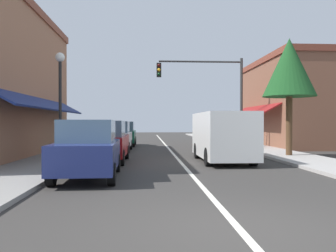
{
  "coord_description": "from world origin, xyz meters",
  "views": [
    {
      "loc": [
        -1.47,
        -5.7,
        1.68
      ],
      "look_at": [
        -0.16,
        15.87,
        1.49
      ],
      "focal_mm": 38.69,
      "sensor_mm": 36.0,
      "label": 1
    }
  ],
  "objects_px": {
    "traffic_signal_mast_arm": "(212,86)",
    "tree_right_near": "(289,68)",
    "street_lamp_left_near": "(60,89)",
    "van_in_lane": "(222,135)",
    "parked_car_second_left": "(106,142)",
    "parked_car_far_left": "(123,134)",
    "parked_car_third_left": "(116,136)",
    "parked_car_nearest_left": "(88,149)"
  },
  "relations": [
    {
      "from": "traffic_signal_mast_arm",
      "to": "tree_right_near",
      "type": "relative_size",
      "value": 1.03
    },
    {
      "from": "parked_car_third_left",
      "to": "traffic_signal_mast_arm",
      "type": "bearing_deg",
      "value": 19.17
    },
    {
      "from": "parked_car_far_left",
      "to": "street_lamp_left_near",
      "type": "xyz_separation_m",
      "value": [
        -1.68,
        -12.03,
        2.13
      ]
    },
    {
      "from": "traffic_signal_mast_arm",
      "to": "street_lamp_left_near",
      "type": "distance_m",
      "value": 11.98
    },
    {
      "from": "traffic_signal_mast_arm",
      "to": "tree_right_near",
      "type": "bearing_deg",
      "value": -67.66
    },
    {
      "from": "parked_car_far_left",
      "to": "traffic_signal_mast_arm",
      "type": "bearing_deg",
      "value": -25.44
    },
    {
      "from": "parked_car_third_left",
      "to": "traffic_signal_mast_arm",
      "type": "relative_size",
      "value": 0.69
    },
    {
      "from": "parked_car_third_left",
      "to": "street_lamp_left_near",
      "type": "bearing_deg",
      "value": -101.64
    },
    {
      "from": "traffic_signal_mast_arm",
      "to": "street_lamp_left_near",
      "type": "height_order",
      "value": "traffic_signal_mast_arm"
    },
    {
      "from": "street_lamp_left_near",
      "to": "tree_right_near",
      "type": "bearing_deg",
      "value": 15.47
    },
    {
      "from": "parked_car_nearest_left",
      "to": "traffic_signal_mast_arm",
      "type": "relative_size",
      "value": 0.7
    },
    {
      "from": "parked_car_far_left",
      "to": "traffic_signal_mast_arm",
      "type": "relative_size",
      "value": 0.69
    },
    {
      "from": "parked_car_second_left",
      "to": "van_in_lane",
      "type": "distance_m",
      "value": 5.02
    },
    {
      "from": "parked_car_nearest_left",
      "to": "parked_car_second_left",
      "type": "distance_m",
      "value": 4.56
    },
    {
      "from": "parked_car_third_left",
      "to": "tree_right_near",
      "type": "xyz_separation_m",
      "value": [
        8.71,
        -4.26,
        3.45
      ]
    },
    {
      "from": "van_in_lane",
      "to": "traffic_signal_mast_arm",
      "type": "distance_m",
      "value": 8.59
    },
    {
      "from": "street_lamp_left_near",
      "to": "parked_car_far_left",
      "type": "bearing_deg",
      "value": 82.06
    },
    {
      "from": "street_lamp_left_near",
      "to": "parked_car_second_left",
      "type": "bearing_deg",
      "value": 38.93
    },
    {
      "from": "traffic_signal_mast_arm",
      "to": "parked_car_nearest_left",
      "type": "bearing_deg",
      "value": -116.12
    },
    {
      "from": "tree_right_near",
      "to": "street_lamp_left_near",
      "type": "bearing_deg",
      "value": -164.53
    },
    {
      "from": "parked_car_nearest_left",
      "to": "van_in_lane",
      "type": "relative_size",
      "value": 0.8
    },
    {
      "from": "van_in_lane",
      "to": "street_lamp_left_near",
      "type": "height_order",
      "value": "street_lamp_left_near"
    },
    {
      "from": "parked_car_nearest_left",
      "to": "tree_right_near",
      "type": "bearing_deg",
      "value": 33.61
    },
    {
      "from": "traffic_signal_mast_arm",
      "to": "street_lamp_left_near",
      "type": "bearing_deg",
      "value": -129.99
    },
    {
      "from": "van_in_lane",
      "to": "tree_right_near",
      "type": "relative_size",
      "value": 0.9
    },
    {
      "from": "parked_car_third_left",
      "to": "parked_car_far_left",
      "type": "height_order",
      "value": "same"
    },
    {
      "from": "tree_right_near",
      "to": "parked_car_far_left",
      "type": "bearing_deg",
      "value": 133.04
    },
    {
      "from": "parked_car_second_left",
      "to": "parked_car_nearest_left",
      "type": "bearing_deg",
      "value": -89.38
    },
    {
      "from": "traffic_signal_mast_arm",
      "to": "parked_car_third_left",
      "type": "bearing_deg",
      "value": -161.51
    },
    {
      "from": "parked_car_far_left",
      "to": "tree_right_near",
      "type": "bearing_deg",
      "value": -46.68
    },
    {
      "from": "parked_car_third_left",
      "to": "tree_right_near",
      "type": "height_order",
      "value": "tree_right_near"
    },
    {
      "from": "parked_car_second_left",
      "to": "parked_car_third_left",
      "type": "relative_size",
      "value": 1.0
    },
    {
      "from": "van_in_lane",
      "to": "street_lamp_left_near",
      "type": "relative_size",
      "value": 1.18
    },
    {
      "from": "traffic_signal_mast_arm",
      "to": "tree_right_near",
      "type": "distance_m",
      "value": 6.82
    },
    {
      "from": "parked_car_second_left",
      "to": "parked_car_far_left",
      "type": "height_order",
      "value": "same"
    },
    {
      "from": "parked_car_third_left",
      "to": "street_lamp_left_near",
      "type": "distance_m",
      "value": 7.57
    },
    {
      "from": "parked_car_second_left",
      "to": "parked_car_third_left",
      "type": "bearing_deg",
      "value": 91.55
    },
    {
      "from": "parked_car_nearest_left",
      "to": "parked_car_third_left",
      "type": "height_order",
      "value": "same"
    },
    {
      "from": "parked_car_nearest_left",
      "to": "traffic_signal_mast_arm",
      "type": "xyz_separation_m",
      "value": [
        6.08,
        12.4,
        3.2
      ]
    },
    {
      "from": "parked_car_nearest_left",
      "to": "tree_right_near",
      "type": "relative_size",
      "value": 0.72
    },
    {
      "from": "parked_car_far_left",
      "to": "parked_car_nearest_left",
      "type": "bearing_deg",
      "value": -90.06
    },
    {
      "from": "parked_car_third_left",
      "to": "van_in_lane",
      "type": "bearing_deg",
      "value": -48.9
    }
  ]
}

